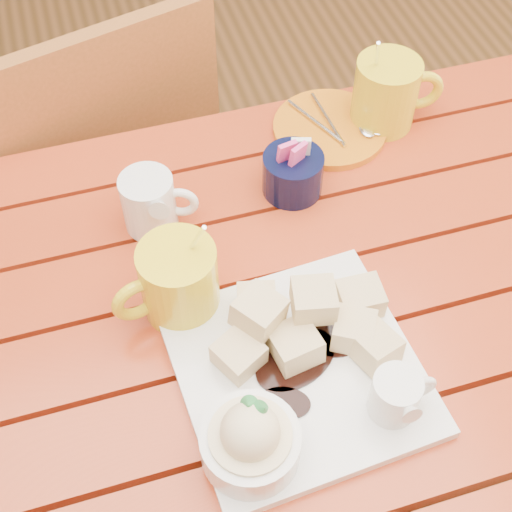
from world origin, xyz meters
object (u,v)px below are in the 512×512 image
object	(u,v)px
coffee_mug_left	(177,281)
coffee_mug_right	(387,92)
table	(256,358)
orange_saucer	(331,128)
chair_far	(101,174)
dessert_plate	(293,380)

from	to	relation	value
coffee_mug_left	coffee_mug_right	world-z (taller)	coffee_mug_right
table	orange_saucer	bearing A→B (deg)	54.43
orange_saucer	chair_far	world-z (taller)	chair_far
orange_saucer	chair_far	xyz separation A→B (m)	(-0.37, 0.27, -0.26)
dessert_plate	coffee_mug_left	size ratio (longest dim) A/B	1.82
coffee_mug_left	dessert_plate	bearing A→B (deg)	-71.31
table	chair_far	world-z (taller)	chair_far
chair_far	coffee_mug_right	bearing A→B (deg)	134.05
coffee_mug_left	coffee_mug_right	distance (m)	0.47
table	coffee_mug_right	size ratio (longest dim) A/B	7.10
coffee_mug_right	orange_saucer	size ratio (longest dim) A/B	0.93
orange_saucer	chair_far	distance (m)	0.53
table	orange_saucer	xyz separation A→B (m)	(0.22, 0.30, 0.11)
coffee_mug_right	orange_saucer	world-z (taller)	coffee_mug_right
coffee_mug_left	coffee_mug_right	xyz separation A→B (m)	(0.40, 0.26, 0.00)
dessert_plate	coffee_mug_right	size ratio (longest dim) A/B	1.78
dessert_plate	coffee_mug_left	xyz separation A→B (m)	(-0.10, 0.16, 0.02)
dessert_plate	chair_far	bearing A→B (deg)	103.25
dessert_plate	coffee_mug_left	bearing A→B (deg)	121.83
chair_far	table	bearing A→B (deg)	89.55
table	orange_saucer	world-z (taller)	orange_saucer
dessert_plate	coffee_mug_right	bearing A→B (deg)	54.80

